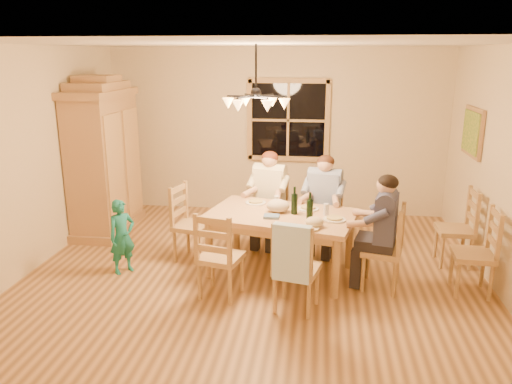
# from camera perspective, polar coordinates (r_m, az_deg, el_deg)

# --- Properties ---
(floor) EXTENTS (5.50, 5.50, 0.00)m
(floor) POSITION_cam_1_polar(r_m,az_deg,el_deg) (6.25, -0.00, -8.99)
(floor) COLOR brown
(floor) RESTS_ON ground
(ceiling) EXTENTS (5.50, 5.00, 0.02)m
(ceiling) POSITION_cam_1_polar(r_m,az_deg,el_deg) (5.69, -0.01, 16.60)
(ceiling) COLOR white
(ceiling) RESTS_ON wall_back
(wall_back) EXTENTS (5.50, 0.02, 2.70)m
(wall_back) POSITION_cam_1_polar(r_m,az_deg,el_deg) (8.27, 2.30, 6.87)
(wall_back) COLOR beige
(wall_back) RESTS_ON floor
(wall_left) EXTENTS (0.02, 5.00, 2.70)m
(wall_left) POSITION_cam_1_polar(r_m,az_deg,el_deg) (6.75, -23.87, 3.58)
(wall_left) COLOR beige
(wall_left) RESTS_ON floor
(wall_right) EXTENTS (0.02, 5.00, 2.70)m
(wall_right) POSITION_cam_1_polar(r_m,az_deg,el_deg) (6.11, 26.52, 2.13)
(wall_right) COLOR beige
(wall_right) RESTS_ON floor
(window) EXTENTS (1.30, 0.06, 1.30)m
(window) POSITION_cam_1_polar(r_m,az_deg,el_deg) (8.19, 3.70, 8.18)
(window) COLOR black
(window) RESTS_ON wall_back
(painting) EXTENTS (0.06, 0.78, 0.64)m
(painting) POSITION_cam_1_polar(r_m,az_deg,el_deg) (7.18, 23.50, 6.30)
(painting) COLOR #A57D47
(painting) RESTS_ON wall_right
(chandelier) EXTENTS (0.77, 0.68, 0.71)m
(chandelier) POSITION_cam_1_polar(r_m,az_deg,el_deg) (5.71, -0.00, 10.34)
(chandelier) COLOR black
(chandelier) RESTS_ON ceiling
(armoire) EXTENTS (0.66, 1.40, 2.30)m
(armoire) POSITION_cam_1_polar(r_m,az_deg,el_deg) (7.71, -16.93, 3.35)
(armoire) COLOR #A57D47
(armoire) RESTS_ON floor
(dining_table) EXTENTS (1.91, 1.41, 0.76)m
(dining_table) POSITION_cam_1_polar(r_m,az_deg,el_deg) (5.98, 2.89, -3.38)
(dining_table) COLOR tan
(dining_table) RESTS_ON floor
(chair_far_left) EXTENTS (0.52, 0.51, 0.99)m
(chair_far_left) POSITION_cam_1_polar(r_m,az_deg,el_deg) (6.95, 1.50, -3.71)
(chair_far_left) COLOR #A77B49
(chair_far_left) RESTS_ON floor
(chair_far_right) EXTENTS (0.52, 0.51, 0.99)m
(chair_far_right) POSITION_cam_1_polar(r_m,az_deg,el_deg) (6.76, 7.65, -4.42)
(chair_far_right) COLOR #A77B49
(chair_far_right) RESTS_ON floor
(chair_near_left) EXTENTS (0.52, 0.51, 0.99)m
(chair_near_left) POSITION_cam_1_polar(r_m,az_deg,el_deg) (5.55, -4.03, -8.89)
(chair_near_left) COLOR #A77B49
(chair_near_left) RESTS_ON floor
(chair_near_right) EXTENTS (0.52, 0.51, 0.99)m
(chair_near_right) POSITION_cam_1_polar(r_m,az_deg,el_deg) (5.28, 4.63, -10.23)
(chair_near_right) COLOR #A77B49
(chair_near_right) RESTS_ON floor
(chair_end_left) EXTENTS (0.51, 0.52, 0.99)m
(chair_end_left) POSITION_cam_1_polar(r_m,az_deg,el_deg) (6.54, -7.21, -5.11)
(chair_end_left) COLOR #A77B49
(chair_end_left) RESTS_ON floor
(chair_end_right) EXTENTS (0.51, 0.52, 0.99)m
(chair_end_right) POSITION_cam_1_polar(r_m,az_deg,el_deg) (5.89, 14.08, -7.86)
(chair_end_right) COLOR #A77B49
(chair_end_right) RESTS_ON floor
(adult_woman) EXTENTS (0.46, 0.49, 0.87)m
(adult_woman) POSITION_cam_1_polar(r_m,az_deg,el_deg) (6.79, 1.53, 0.58)
(adult_woman) COLOR beige
(adult_woman) RESTS_ON floor
(adult_plaid_man) EXTENTS (0.46, 0.49, 0.87)m
(adult_plaid_man) POSITION_cam_1_polar(r_m,az_deg,el_deg) (6.60, 7.82, -0.03)
(adult_plaid_man) COLOR #2F4783
(adult_plaid_man) RESTS_ON floor
(adult_slate_man) EXTENTS (0.49, 0.46, 0.87)m
(adult_slate_man) POSITION_cam_1_polar(r_m,az_deg,el_deg) (5.70, 14.44, -2.89)
(adult_slate_man) COLOR #3E4163
(adult_slate_man) RESTS_ON floor
(towel) EXTENTS (0.39, 0.18, 0.58)m
(towel) POSITION_cam_1_polar(r_m,az_deg,el_deg) (4.95, 4.12, -6.99)
(towel) COLOR #B4D6F4
(towel) RESTS_ON chair_near_right
(wine_bottle_a) EXTENTS (0.08, 0.08, 0.33)m
(wine_bottle_a) POSITION_cam_1_polar(r_m,az_deg,el_deg) (5.89, 4.41, -0.97)
(wine_bottle_a) COLOR black
(wine_bottle_a) RESTS_ON dining_table
(wine_bottle_b) EXTENTS (0.08, 0.08, 0.33)m
(wine_bottle_b) POSITION_cam_1_polar(r_m,az_deg,el_deg) (5.68, 6.17, -1.65)
(wine_bottle_b) COLOR black
(wine_bottle_b) RESTS_ON dining_table
(plate_woman) EXTENTS (0.26, 0.26, 0.02)m
(plate_woman) POSITION_cam_1_polar(r_m,az_deg,el_deg) (6.33, -0.04, -1.23)
(plate_woman) COLOR white
(plate_woman) RESTS_ON dining_table
(plate_plaid) EXTENTS (0.26, 0.26, 0.02)m
(plate_plaid) POSITION_cam_1_polar(r_m,az_deg,el_deg) (6.12, 5.97, -1.91)
(plate_plaid) COLOR white
(plate_plaid) RESTS_ON dining_table
(plate_slate) EXTENTS (0.26, 0.26, 0.02)m
(plate_slate) POSITION_cam_1_polar(r_m,az_deg,el_deg) (5.76, 8.95, -3.12)
(plate_slate) COLOR white
(plate_slate) RESTS_ON dining_table
(wine_glass_a) EXTENTS (0.06, 0.06, 0.14)m
(wine_glass_a) POSITION_cam_1_polar(r_m,az_deg,el_deg) (6.17, 2.35, -1.09)
(wine_glass_a) COLOR silver
(wine_glass_a) RESTS_ON dining_table
(wine_glass_b) EXTENTS (0.06, 0.06, 0.14)m
(wine_glass_b) POSITION_cam_1_polar(r_m,az_deg,el_deg) (5.91, 8.02, -1.99)
(wine_glass_b) COLOR silver
(wine_glass_b) RESTS_ON dining_table
(cap) EXTENTS (0.20, 0.20, 0.11)m
(cap) POSITION_cam_1_polar(r_m,az_deg,el_deg) (5.51, 6.69, -3.41)
(cap) COLOR tan
(cap) RESTS_ON dining_table
(napkin) EXTENTS (0.21, 0.18, 0.03)m
(napkin) POSITION_cam_1_polar(r_m,az_deg,el_deg) (5.78, 1.78, -2.80)
(napkin) COLOR slate
(napkin) RESTS_ON dining_table
(cloth_bundle) EXTENTS (0.28, 0.22, 0.15)m
(cloth_bundle) POSITION_cam_1_polar(r_m,az_deg,el_deg) (5.97, 2.53, -1.58)
(cloth_bundle) COLOR tan
(cloth_bundle) RESTS_ON dining_table
(child) EXTENTS (0.38, 0.40, 0.92)m
(child) POSITION_cam_1_polar(r_m,az_deg,el_deg) (6.27, -15.05, -4.93)
(child) COLOR #1B7D74
(child) RESTS_ON floor
(chair_spare_front) EXTENTS (0.44, 0.46, 0.99)m
(chair_spare_front) POSITION_cam_1_polar(r_m,az_deg,el_deg) (6.09, 23.38, -7.91)
(chair_spare_front) COLOR #A77B49
(chair_spare_front) RESTS_ON floor
(chair_spare_back) EXTENTS (0.42, 0.44, 0.99)m
(chair_spare_back) POSITION_cam_1_polar(r_m,az_deg,el_deg) (6.82, 21.62, -5.25)
(chair_spare_back) COLOR #A77B49
(chair_spare_back) RESTS_ON floor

